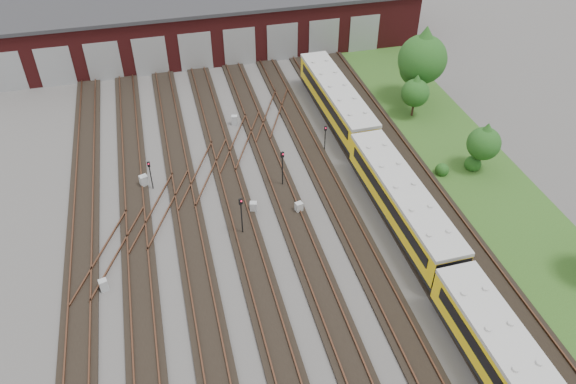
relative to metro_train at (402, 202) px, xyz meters
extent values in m
plane|color=#484542|center=(-10.00, -4.13, -1.96)|extent=(120.00, 120.00, 0.00)
cube|color=black|center=(-24.00, -4.13, -1.87)|extent=(2.40, 70.00, 0.18)
cube|color=#503020|center=(-24.72, -4.13, -1.71)|extent=(0.10, 70.00, 0.15)
cube|color=#503020|center=(-23.28, -4.13, -1.71)|extent=(0.10, 70.00, 0.15)
cube|color=black|center=(-20.00, -4.13, -1.87)|extent=(2.40, 70.00, 0.18)
cube|color=#503020|center=(-20.72, -4.13, -1.71)|extent=(0.10, 70.00, 0.15)
cube|color=#503020|center=(-19.28, -4.13, -1.71)|extent=(0.10, 70.00, 0.15)
cube|color=black|center=(-16.00, -4.13, -1.87)|extent=(2.40, 70.00, 0.18)
cube|color=#503020|center=(-16.72, -4.13, -1.71)|extent=(0.10, 70.00, 0.15)
cube|color=#503020|center=(-15.28, -4.13, -1.71)|extent=(0.10, 70.00, 0.15)
cube|color=black|center=(-12.00, -4.13, -1.87)|extent=(2.40, 70.00, 0.18)
cube|color=#503020|center=(-12.72, -4.13, -1.71)|extent=(0.10, 70.00, 0.15)
cube|color=#503020|center=(-11.28, -4.13, -1.71)|extent=(0.10, 70.00, 0.15)
cube|color=black|center=(-8.00, -4.13, -1.87)|extent=(2.40, 70.00, 0.18)
cube|color=#503020|center=(-8.72, -4.13, -1.71)|extent=(0.10, 70.00, 0.15)
cube|color=#503020|center=(-7.28, -4.13, -1.71)|extent=(0.10, 70.00, 0.15)
cube|color=black|center=(-4.00, -4.13, -1.87)|extent=(2.40, 70.00, 0.18)
cube|color=#503020|center=(-4.72, -4.13, -1.71)|extent=(0.10, 70.00, 0.15)
cube|color=#503020|center=(-3.28, -4.13, -1.71)|extent=(0.10, 70.00, 0.15)
cube|color=black|center=(0.00, -4.13, -1.87)|extent=(2.40, 70.00, 0.18)
cube|color=#503020|center=(-0.72, -4.13, -1.71)|extent=(0.10, 70.00, 0.15)
cube|color=#503020|center=(0.72, -4.13, -1.71)|extent=(0.10, 70.00, 0.15)
cube|color=black|center=(4.00, -4.13, -1.87)|extent=(2.40, 70.00, 0.18)
cube|color=#503020|center=(3.28, -4.13, -1.71)|extent=(0.10, 70.00, 0.15)
cube|color=#503020|center=(4.72, -4.13, -1.71)|extent=(0.10, 70.00, 0.15)
cube|color=#503020|center=(-18.00, 5.87, -1.71)|extent=(5.40, 9.62, 0.15)
cube|color=#503020|center=(-14.00, 9.87, -1.71)|extent=(5.40, 9.62, 0.15)
cube|color=#503020|center=(-10.00, 13.87, -1.71)|extent=(5.40, 9.62, 0.15)
cube|color=#503020|center=(-22.00, 1.87, -1.71)|extent=(5.40, 9.62, 0.15)
cube|color=#503020|center=(-6.00, 17.87, -1.71)|extent=(5.40, 9.62, 0.15)
cube|color=#4A1213|center=(-10.00, 35.87, 1.04)|extent=(50.00, 12.00, 6.00)
cube|color=gray|center=(-32.00, 29.85, 0.24)|extent=(3.60, 0.12, 4.40)
cube|color=gray|center=(-27.00, 29.85, 0.24)|extent=(3.60, 0.12, 4.40)
cube|color=gray|center=(-22.00, 29.85, 0.24)|extent=(3.60, 0.12, 4.40)
cube|color=gray|center=(-17.00, 29.85, 0.24)|extent=(3.60, 0.12, 4.40)
cube|color=gray|center=(-12.00, 29.85, 0.24)|extent=(3.60, 0.12, 4.40)
cube|color=gray|center=(-7.00, 29.85, 0.24)|extent=(3.60, 0.12, 4.40)
cube|color=gray|center=(-2.00, 29.85, 0.24)|extent=(3.60, 0.12, 4.40)
cube|color=gray|center=(3.00, 29.85, 0.24)|extent=(3.60, 0.12, 4.40)
cube|color=gray|center=(8.00, 29.85, 0.24)|extent=(3.60, 0.12, 4.40)
cube|color=#244818|center=(9.00, 5.87, -1.94)|extent=(8.00, 55.00, 0.05)
cube|color=#F2B50D|center=(0.00, -16.00, 0.12)|extent=(2.98, 15.48, 2.26)
cube|color=#B2B1AD|center=(0.00, -16.00, 1.40)|extent=(3.08, 15.48, 0.31)
cube|color=black|center=(1.36, -15.97, 0.37)|extent=(0.33, 13.58, 0.87)
cube|color=black|center=(0.00, 0.00, -1.32)|extent=(2.67, 15.47, 0.62)
cube|color=#F2B50D|center=(0.00, 0.00, 0.12)|extent=(2.98, 15.48, 2.26)
cube|color=#B2B1AD|center=(0.00, 0.00, 1.40)|extent=(3.08, 15.48, 0.31)
cube|color=black|center=(-1.36, -0.03, 0.37)|extent=(0.33, 13.58, 0.87)
cube|color=black|center=(1.36, 0.03, 0.37)|extent=(0.33, 13.58, 0.87)
cube|color=black|center=(0.00, 16.00, -1.32)|extent=(2.67, 15.47, 0.62)
cube|color=#F2B50D|center=(0.00, 16.00, 0.12)|extent=(2.98, 15.48, 2.26)
cube|color=#B2B1AD|center=(0.00, 16.00, 1.40)|extent=(3.08, 15.48, 0.31)
cube|color=black|center=(-1.36, 15.97, 0.37)|extent=(0.33, 13.58, 0.87)
cube|color=black|center=(1.36, 16.03, 0.37)|extent=(0.33, 13.58, 0.87)
cylinder|color=black|center=(-12.16, 1.64, -0.49)|extent=(0.10, 0.10, 2.94)
cube|color=black|center=(-12.16, 1.64, 1.23)|extent=(0.29, 0.24, 0.51)
sphere|color=#F00D33|center=(-12.16, 1.54, 1.33)|extent=(0.12, 0.12, 0.12)
cylinder|color=black|center=(-18.42, 8.99, -0.83)|extent=(0.09, 0.09, 2.27)
cube|color=black|center=(-18.42, 8.99, 0.54)|extent=(0.23, 0.14, 0.46)
sphere|color=#F00D33|center=(-18.42, 8.90, 0.63)|extent=(0.11, 0.11, 0.11)
cylinder|color=black|center=(-7.78, 6.63, -0.49)|extent=(0.10, 0.10, 2.94)
cube|color=black|center=(-7.78, 6.63, 1.23)|extent=(0.29, 0.24, 0.51)
sphere|color=#F00D33|center=(-7.78, 6.53, 1.33)|extent=(0.12, 0.12, 0.12)
cylinder|color=black|center=(-2.79, 10.72, -0.87)|extent=(0.09, 0.09, 2.19)
cube|color=black|center=(-2.79, 10.72, 0.45)|extent=(0.23, 0.16, 0.43)
sphere|color=#F00D33|center=(-2.79, 10.63, 0.53)|extent=(0.10, 0.10, 0.10)
cube|color=#A5A8AA|center=(-22.39, -1.52, -1.50)|extent=(0.65, 0.58, 0.92)
cube|color=#A5A8AA|center=(-19.07, 9.47, -1.42)|extent=(0.79, 0.73, 1.08)
cube|color=#A5A8AA|center=(-10.83, 3.97, -1.50)|extent=(0.66, 0.59, 0.93)
cube|color=#A5A8AA|center=(-9.98, 17.26, -1.49)|extent=(0.67, 0.60, 0.95)
cube|color=#A5A8AA|center=(-7.34, 3.02, -1.50)|extent=(0.65, 0.59, 0.93)
cylinder|color=#311F16|center=(9.13, 17.75, -1.04)|extent=(0.23, 0.23, 1.84)
sphere|color=#134313|center=(9.13, 17.75, 1.41)|extent=(3.58, 3.58, 3.58)
cone|color=#134313|center=(9.13, 17.75, 2.69)|extent=(3.07, 3.07, 2.56)
cylinder|color=#311F16|center=(7.52, 14.40, -1.26)|extent=(0.21, 0.21, 1.41)
sphere|color=#134313|center=(7.52, 14.40, 0.62)|extent=(2.74, 2.74, 2.74)
cone|color=#134313|center=(7.52, 14.40, 1.60)|extent=(2.35, 2.35, 1.96)
cylinder|color=#311F16|center=(9.28, 17.25, -0.71)|extent=(0.27, 0.27, 2.51)
sphere|color=#134313|center=(9.28, 17.25, 2.63)|extent=(4.88, 4.88, 4.88)
cone|color=#134313|center=(9.28, 17.25, 4.38)|extent=(4.18, 4.18, 3.48)
cylinder|color=#311F16|center=(9.38, 4.66, -1.23)|extent=(0.24, 0.24, 1.47)
sphere|color=#134313|center=(9.38, 4.66, 0.73)|extent=(2.86, 2.86, 2.86)
cone|color=#134313|center=(9.38, 4.66, 1.75)|extent=(2.45, 2.45, 2.04)
sphere|color=#134313|center=(6.00, 4.81, -1.37)|extent=(1.19, 1.19, 1.19)
sphere|color=#134313|center=(8.96, 4.86, -1.24)|extent=(1.44, 1.44, 1.44)
sphere|color=#134313|center=(11.52, 24.42, -1.19)|extent=(1.55, 1.55, 1.55)
camera|label=1|loc=(-16.62, -29.58, 27.46)|focal=35.00mm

